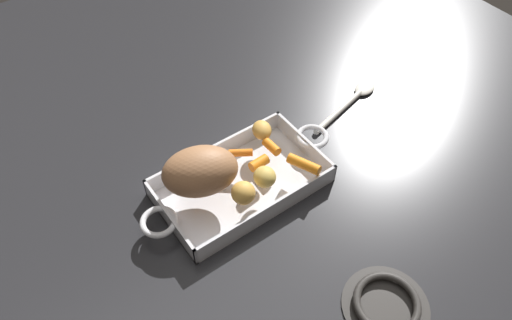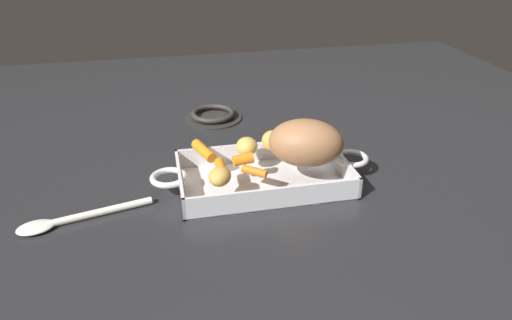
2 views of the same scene
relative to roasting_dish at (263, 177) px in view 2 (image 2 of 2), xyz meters
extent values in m
plane|color=#232326|center=(0.00, 0.00, -0.01)|extent=(2.05, 2.05, 0.00)
cube|color=silver|center=(0.00, 0.00, -0.01)|extent=(0.35, 0.20, 0.01)
cube|color=silver|center=(0.00, 0.10, 0.01)|extent=(0.35, 0.01, 0.05)
cube|color=silver|center=(0.00, -0.10, 0.01)|extent=(0.35, 0.01, 0.05)
cube|color=silver|center=(0.17, 0.00, 0.01)|extent=(0.01, 0.20, 0.05)
cube|color=silver|center=(-0.17, 0.00, 0.01)|extent=(0.01, 0.20, 0.05)
torus|color=silver|center=(0.19, 0.00, 0.02)|extent=(0.07, 0.07, 0.01)
torus|color=silver|center=(-0.19, 0.00, 0.02)|extent=(0.07, 0.07, 0.01)
ellipsoid|color=#9C6A45|center=(-0.08, 0.02, 0.08)|extent=(0.18, 0.15, 0.10)
cylinder|color=orange|center=(0.04, -0.01, 0.04)|extent=(0.04, 0.03, 0.02)
cylinder|color=orange|center=(0.03, 0.04, 0.04)|extent=(0.05, 0.04, 0.02)
cylinder|color=orange|center=(0.09, 0.02, 0.04)|extent=(0.02, 0.04, 0.02)
cylinder|color=orange|center=(0.11, -0.06, 0.04)|extent=(0.05, 0.08, 0.03)
ellipsoid|color=gold|center=(0.02, -0.05, 0.05)|extent=(0.06, 0.06, 0.04)
ellipsoid|color=gold|center=(-0.03, -0.06, 0.05)|extent=(0.05, 0.05, 0.04)
ellipsoid|color=gold|center=(0.10, 0.06, 0.05)|extent=(0.06, 0.06, 0.03)
cylinder|color=#282623|center=(0.06, -0.37, -0.01)|extent=(0.16, 0.16, 0.01)
torus|color=#2D2B28|center=(0.06, -0.37, 0.00)|extent=(0.12, 0.12, 0.01)
cylinder|color=white|center=(0.32, 0.05, -0.01)|extent=(0.18, 0.06, 0.01)
ellipsoid|color=white|center=(0.43, 0.07, -0.01)|extent=(0.07, 0.06, 0.01)
camera|label=1|loc=(-0.34, -0.53, 0.80)|focal=33.96mm
camera|label=2|loc=(0.19, 0.82, 0.49)|focal=32.95mm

